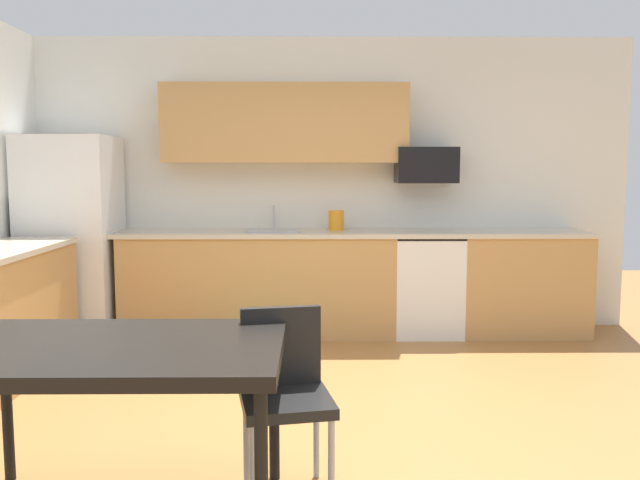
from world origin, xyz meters
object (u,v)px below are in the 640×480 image
object	(u,v)px
refrigerator	(72,238)
dining_table	(114,358)
chair_near_table	(284,385)
microwave	(426,165)
kettle	(336,222)
oven_range	(426,284)

from	to	relation	value
refrigerator	dining_table	xyz separation A→B (m)	(1.30, -3.15, -0.17)
dining_table	chair_near_table	distance (m)	0.78
microwave	dining_table	xyz separation A→B (m)	(-1.85, -3.33, -0.81)
microwave	chair_near_table	bearing A→B (deg)	-110.71
dining_table	kettle	bearing A→B (deg)	72.47
refrigerator	chair_near_table	size ratio (longest dim) A/B	2.09
dining_table	chair_near_table	xyz separation A→B (m)	(0.70, 0.27, -0.21)
dining_table	refrigerator	bearing A→B (deg)	112.51
refrigerator	dining_table	size ratio (longest dim) A/B	1.27
chair_near_table	oven_range	bearing A→B (deg)	68.66
chair_near_table	kettle	size ratio (longest dim) A/B	4.25
microwave	oven_range	bearing A→B (deg)	-90.00
microwave	kettle	bearing A→B (deg)	-176.48
dining_table	chair_near_table	world-z (taller)	chair_near_table
refrigerator	oven_range	xyz separation A→B (m)	(3.15, 0.08, -0.43)
refrigerator	oven_range	bearing A→B (deg)	1.45
refrigerator	microwave	bearing A→B (deg)	3.27
oven_range	kettle	distance (m)	0.99
oven_range	chair_near_table	size ratio (longest dim) A/B	1.07
oven_range	dining_table	world-z (taller)	oven_range
oven_range	kettle	bearing A→B (deg)	176.48
refrigerator	chair_near_table	world-z (taller)	refrigerator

